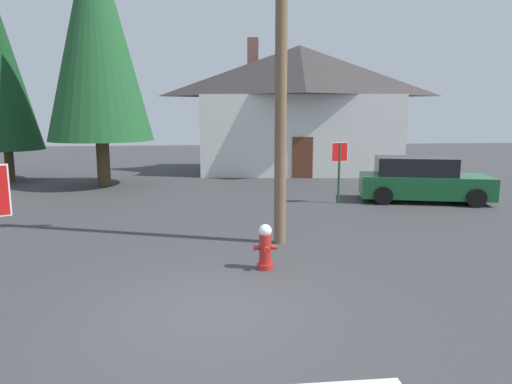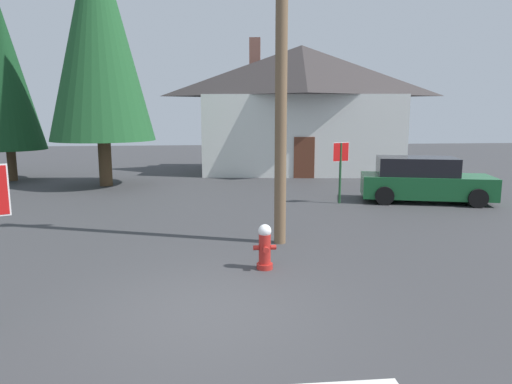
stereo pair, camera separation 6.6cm
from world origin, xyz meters
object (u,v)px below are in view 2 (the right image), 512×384
Objects in this scene: stop_sign_far at (341,161)px; pine_tree_far_center at (98,32)px; house at (301,107)px; fire_hydrant at (265,247)px; parked_car at (423,181)px; utility_pole at (281,44)px; pine_tree_tall_left at (4,77)px.

stop_sign_far is 0.19× the size of pine_tree_far_center.
house is 10.75m from pine_tree_far_center.
fire_hydrant is 9.30m from parked_car.
stop_sign_far is 0.45× the size of parked_car.
pine_tree_tall_left is (-10.83, 11.89, 0.11)m from utility_pole.
parked_car reaches higher than fire_hydrant.
pine_tree_far_center is at bearing -155.97° from house.
house is 9.95m from parked_car.
parked_car is at bearing -74.32° from house.
utility_pole reaches higher than pine_tree_tall_left.
pine_tree_far_center reaches higher than pine_tree_tall_left.
pine_tree_tall_left is (-13.69, 7.10, 3.25)m from stop_sign_far.
stop_sign_far reaches higher than parked_car.
house is 1.04× the size of pine_tree_far_center.
utility_pole is 0.81× the size of pine_tree_far_center.
house is at bearing 76.73° from utility_pole.
house is (3.31, 14.01, -1.19)m from utility_pole.
fire_hydrant is 4.62m from utility_pole.
fire_hydrant is at bearing -64.63° from pine_tree_far_center.
house is at bearing 87.26° from stop_sign_far.
fire_hydrant is 0.08× the size of house.
pine_tree_tall_left is at bearing 132.33° from utility_pole.
house reaches higher than stop_sign_far.
pine_tree_far_center is (-12.03, 5.02, 5.69)m from parked_car.
utility_pole is 4.19× the size of stop_sign_far.
pine_tree_far_center is (-5.53, 11.66, 5.99)m from fire_hydrant.
fire_hydrant is 17.66m from pine_tree_tall_left.
pine_tree_far_center is (-6.13, 9.81, 1.80)m from utility_pole.
utility_pole is 0.78× the size of house.
utility_pole is 8.53m from parked_car.
pine_tree_far_center is (-8.99, 5.02, 4.94)m from stop_sign_far.
house reaches higher than parked_car.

